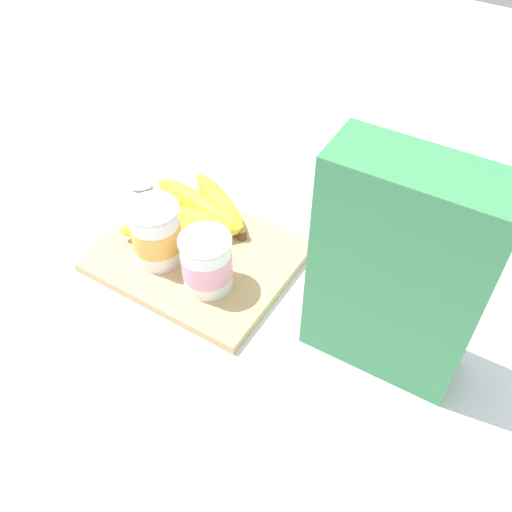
% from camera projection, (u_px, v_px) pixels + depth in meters
% --- Properties ---
extents(ground_plane, '(2.40, 2.40, 0.00)m').
position_uv_depth(ground_plane, '(198.00, 260.00, 0.85)').
color(ground_plane, white).
extents(cutting_board, '(0.28, 0.23, 0.02)m').
position_uv_depth(cutting_board, '(198.00, 256.00, 0.84)').
color(cutting_board, tan).
rests_on(cutting_board, ground_plane).
extents(cereal_box, '(0.19, 0.08, 0.30)m').
position_uv_depth(cereal_box, '(398.00, 274.00, 0.63)').
color(cereal_box, '#38844C').
rests_on(cereal_box, ground_plane).
extents(yogurt_cup_front, '(0.07, 0.07, 0.09)m').
position_uv_depth(yogurt_cup_front, '(207.00, 263.00, 0.76)').
color(yogurt_cup_front, white).
rests_on(yogurt_cup_front, cutting_board).
extents(yogurt_cup_back, '(0.07, 0.07, 0.10)m').
position_uv_depth(yogurt_cup_back, '(156.00, 233.00, 0.80)').
color(yogurt_cup_back, white).
rests_on(yogurt_cup_back, cutting_board).
extents(banana_bunch, '(0.19, 0.20, 0.04)m').
position_uv_depth(banana_bunch, '(198.00, 214.00, 0.87)').
color(banana_bunch, yellow).
rests_on(banana_bunch, cutting_board).
extents(spoon, '(0.10, 0.11, 0.01)m').
position_uv_depth(spoon, '(126.00, 189.00, 0.96)').
color(spoon, silver).
rests_on(spoon, ground_plane).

